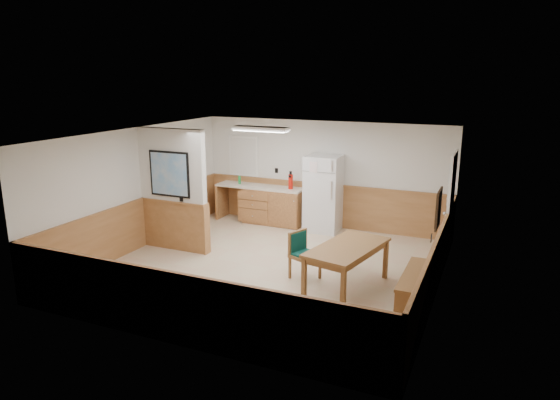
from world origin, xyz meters
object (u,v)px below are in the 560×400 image
at_px(refrigerator, 323,194).
at_px(dining_table, 347,251).
at_px(dining_bench, 413,280).
at_px(fire_extinguisher, 291,181).
at_px(soap_bottle, 239,180).
at_px(dining_chair, 301,251).

xyz_separation_m(refrigerator, dining_table, (1.43, -2.91, -0.22)).
bearing_deg(dining_bench, fire_extinguisher, 138.89).
distance_m(fire_extinguisher, soap_bottle, 1.38).
relative_size(dining_bench, fire_extinguisher, 3.54).
height_order(dining_bench, fire_extinguisher, fire_extinguisher).
xyz_separation_m(dining_bench, fire_extinguisher, (-3.37, 2.96, 0.75)).
bearing_deg(fire_extinguisher, dining_table, -55.70).
bearing_deg(dining_bench, refrigerator, 131.22).
height_order(refrigerator, soap_bottle, refrigerator).
distance_m(dining_table, dining_chair, 0.89).
bearing_deg(dining_bench, dining_chair, 176.39).
bearing_deg(fire_extinguisher, dining_chair, -67.00).
distance_m(dining_table, fire_extinguisher, 3.74).
xyz_separation_m(dining_chair, soap_bottle, (-2.76, 2.84, 0.51)).
distance_m(dining_chair, soap_bottle, 4.00).
bearing_deg(dining_chair, dining_table, 14.40).
relative_size(dining_bench, dining_chair, 1.79).
xyz_separation_m(dining_bench, soap_bottle, (-4.74, 2.98, 0.66)).
distance_m(dining_bench, soap_bottle, 5.64).
relative_size(refrigerator, soap_bottle, 8.59).
bearing_deg(dining_chair, soap_bottle, 156.54).
xyz_separation_m(dining_bench, dining_chair, (-1.98, 0.13, 0.15)).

